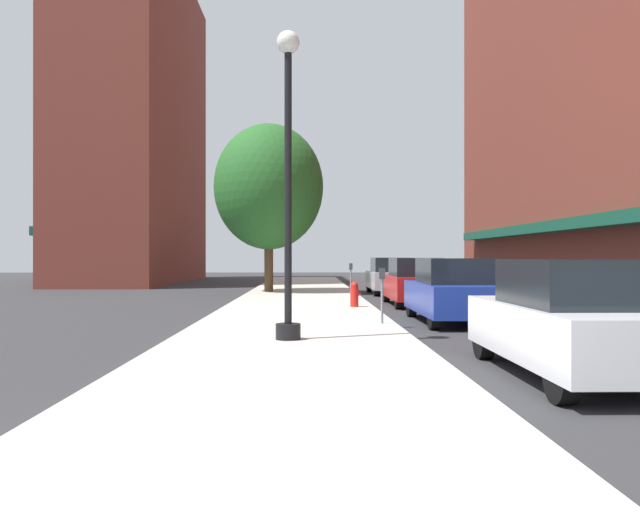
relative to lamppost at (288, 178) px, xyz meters
name	(u,v)px	position (x,y,z in m)	size (l,w,h in m)	color
ground_plane	(410,303)	(4.08, 10.78, -3.20)	(90.00, 90.00, 0.00)	#2D2D30
sidewalk_slab	(300,300)	(0.08, 11.78, -3.14)	(4.80, 50.00, 0.12)	#B7B2A8
building_far_background	(138,125)	(-10.93, 29.78, 7.22)	(6.80, 18.00, 20.88)	brown
lamppost	(288,178)	(0.00, 0.00, 0.00)	(0.48, 0.48, 5.90)	black
fire_hydrant	(354,294)	(1.84, 7.77, -2.68)	(0.33, 0.26, 0.79)	red
parking_meter_near	(382,288)	(2.13, 2.82, -2.25)	(0.14, 0.09, 1.31)	slate
parking_meter_far	(351,275)	(2.13, 13.74, -2.25)	(0.14, 0.09, 1.31)	slate
tree_near	(269,187)	(-1.42, 16.50, 1.66)	(4.95, 4.95, 7.61)	#4C3823
car_white	(572,320)	(4.08, -3.25, -2.39)	(1.80, 4.30, 1.66)	black
car_blue	(452,291)	(4.08, 4.06, -2.39)	(1.80, 4.30, 1.66)	black
car_red	(414,282)	(4.08, 9.76, -2.39)	(1.80, 4.30, 1.66)	black
car_silver	(390,276)	(4.08, 16.40, -2.39)	(1.80, 4.30, 1.66)	black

